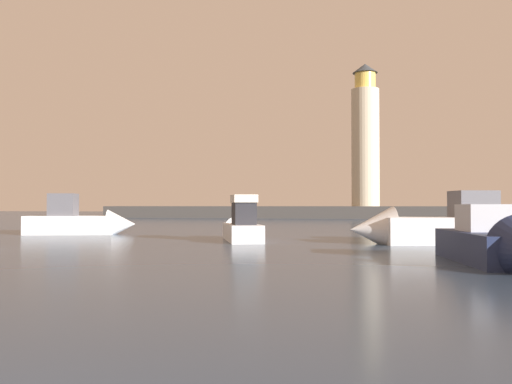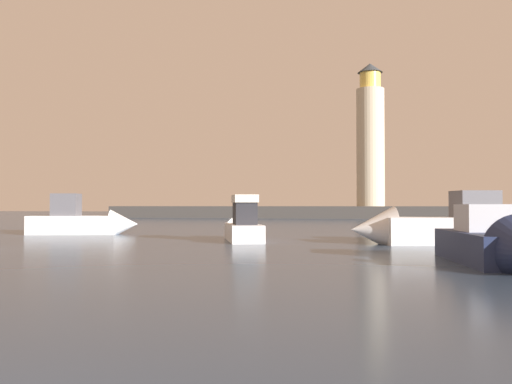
# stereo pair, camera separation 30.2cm
# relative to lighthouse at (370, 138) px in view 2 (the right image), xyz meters

# --- Properties ---
(ground_plane) EXTENTS (222.57, 222.57, 0.00)m
(ground_plane) POSITION_rel_lighthouse_xyz_m (-1.79, -37.09, -10.83)
(ground_plane) COLOR #2D3D51
(breakwater) EXTENTS (70.53, 5.85, 1.66)m
(breakwater) POSITION_rel_lighthouse_xyz_m (-1.79, 0.00, -10.00)
(breakwater) COLOR #423F3D
(breakwater) RESTS_ON ground_plane
(lighthouse) EXTENTS (3.74, 3.74, 19.36)m
(lighthouse) POSITION_rel_lighthouse_xyz_m (0.00, 0.00, 0.00)
(lighthouse) COLOR beige
(lighthouse) RESTS_ON breakwater
(motorboat_1) EXTENTS (6.80, 3.59, 2.77)m
(motorboat_1) POSITION_rel_lighthouse_xyz_m (-16.25, -45.27, -10.04)
(motorboat_1) COLOR white
(motorboat_1) RESTS_ON ground_plane
(motorboat_2) EXTENTS (8.11, 4.10, 2.83)m
(motorboat_2) POSITION_rel_lighthouse_xyz_m (3.76, -49.63, -10.04)
(motorboat_2) COLOR white
(motorboat_2) RESTS_ON ground_plane
(motorboat_4) EXTENTS (3.51, 6.22, 2.57)m
(motorboat_4) POSITION_rel_lighthouse_xyz_m (-5.43, -48.69, -10.11)
(motorboat_4) COLOR white
(motorboat_4) RESTS_ON ground_plane
(motorboat_6) EXTENTS (3.07, 7.18, 2.33)m
(motorboat_6) POSITION_rel_lighthouse_xyz_m (5.05, -58.94, -10.24)
(motorboat_6) COLOR #1E284C
(motorboat_6) RESTS_ON ground_plane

